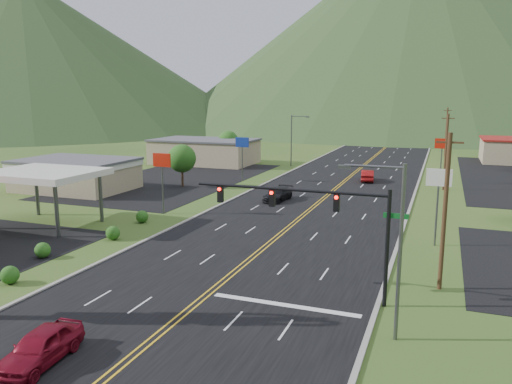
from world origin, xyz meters
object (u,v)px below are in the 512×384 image
(traffic_signal, at_px, (319,213))
(car_red_near, at_px, (40,348))
(car_red_far, at_px, (368,176))
(car_dark_mid, at_px, (278,195))
(streetlight_west, at_px, (293,137))
(streetlight_east, at_px, (394,241))
(gas_canopy, at_px, (44,175))

(traffic_signal, distance_m, car_red_near, 16.43)
(car_red_near, relative_size, car_red_far, 0.94)
(car_dark_mid, bearing_deg, streetlight_west, 108.98)
(car_red_near, xyz_separation_m, car_red_far, (6.67, 56.53, 0.02))
(streetlight_east, bearing_deg, car_red_near, -150.95)
(streetlight_west, height_order, gas_canopy, streetlight_west)
(traffic_signal, distance_m, car_red_far, 44.70)
(streetlight_west, bearing_deg, car_red_near, -83.22)
(gas_canopy, height_order, car_dark_mid, gas_canopy)
(car_red_near, bearing_deg, car_dark_mid, 86.83)
(car_dark_mid, bearing_deg, car_red_near, -82.34)
(streetlight_west, bearing_deg, car_dark_mid, -76.85)
(traffic_signal, xyz_separation_m, car_red_near, (-10.05, -12.19, -4.52))
(gas_canopy, height_order, car_red_near, gas_canopy)
(traffic_signal, relative_size, gas_canopy, 1.31)
(streetlight_west, relative_size, gas_canopy, 0.90)
(car_red_near, relative_size, car_dark_mid, 0.91)
(traffic_signal, bearing_deg, car_dark_mid, 113.00)
(traffic_signal, height_order, car_red_near, traffic_signal)
(streetlight_west, distance_m, gas_canopy, 49.10)
(streetlight_east, xyz_separation_m, gas_canopy, (-33.18, 12.00, -0.31))
(car_dark_mid, bearing_deg, gas_canopy, -126.95)
(traffic_signal, height_order, streetlight_west, streetlight_west)
(car_dark_mid, relative_size, car_red_far, 1.04)
(gas_canopy, distance_m, car_red_far, 44.36)
(streetlight_east, bearing_deg, car_dark_mid, 117.59)
(traffic_signal, relative_size, car_dark_mid, 2.53)
(streetlight_east, xyz_separation_m, car_dark_mid, (-15.98, 30.59, -4.43))
(streetlight_east, relative_size, car_red_far, 1.80)
(car_red_near, bearing_deg, traffic_signal, 45.49)
(gas_canopy, xyz_separation_m, car_red_far, (25.11, 36.34, -4.05))
(traffic_signal, height_order, car_red_far, traffic_signal)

